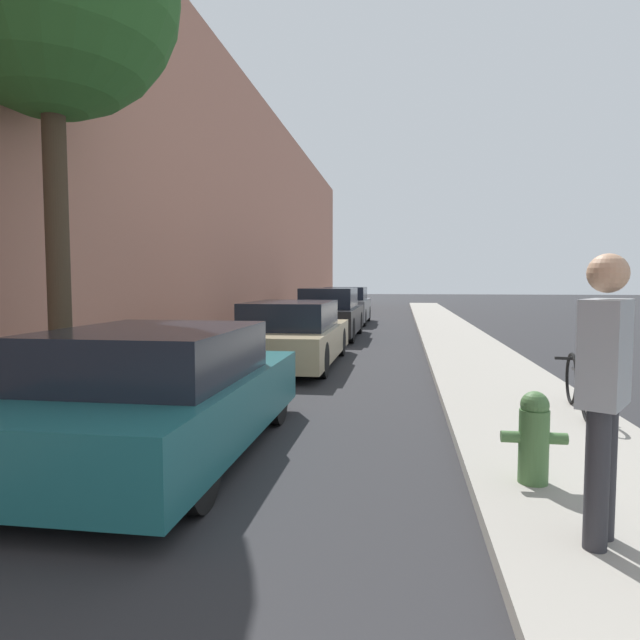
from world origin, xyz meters
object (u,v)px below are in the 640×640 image
Objects in this scene: pedestrian at (604,380)px; bicycle at (579,384)px; fire_hydrant at (534,436)px; parked_car_champagne at (293,335)px; parked_car_black at (330,314)px; parked_car_teal at (160,394)px; parked_car_grey at (346,306)px.

pedestrian is 3.67m from bicycle.
fire_hydrant is at bearing 39.89° from pedestrian.
parked_car_black reaches higher than parked_car_champagne.
parked_car_teal reaches higher than fire_hydrant.
bicycle is (1.09, 2.50, -0.03)m from fire_hydrant.
parked_car_champagne is 1.08× the size of parked_car_grey.
parked_car_teal is 17.08m from parked_car_grey.
parked_car_teal is 3.41m from fire_hydrant.
pedestrian is (0.16, -0.98, 0.62)m from fire_hydrant.
parked_car_champagne is (0.13, 5.87, 0.02)m from parked_car_teal.
parked_car_champagne is 2.69× the size of pedestrian.
parked_car_grey is at bearing 90.16° from parked_car_champagne.
pedestrian is 1.07× the size of bicycle.
parked_car_grey is at bearing 41.18° from pedestrian.
parked_car_grey reaches higher than fire_hydrant.
fire_hydrant is (3.36, -0.58, -0.11)m from parked_car_teal.
bicycle is (0.93, 3.49, -0.65)m from pedestrian.
pedestrian reaches higher than parked_car_teal.
parked_car_black reaches higher than fire_hydrant.
pedestrian is (3.42, -18.64, 0.41)m from parked_car_grey.
parked_car_black is at bearing 104.92° from fire_hydrant.
parked_car_black is 13.39m from pedestrian.
parked_car_champagne is 7.21m from fire_hydrant.
parked_car_champagne is 5.52m from parked_car_black.
parked_car_black is 12.39m from fire_hydrant.
parked_car_grey is 15.77m from bicycle.
parked_car_champagne is at bearing 88.72° from parked_car_teal.
pedestrian reaches higher than fire_hydrant.
bicycle is (4.32, -3.95, -0.16)m from parked_car_champagne.
parked_car_teal reaches higher than bicycle.
parked_car_champagne is 6.46× the size of fire_hydrant.
bicycle is at bearing 15.81° from pedestrian.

